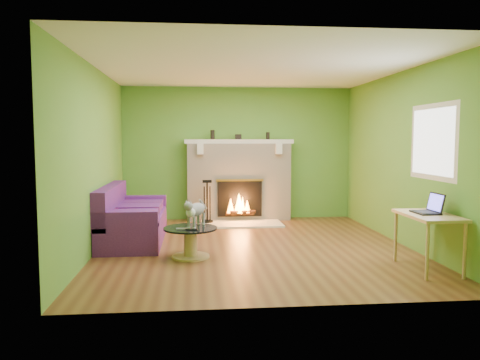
% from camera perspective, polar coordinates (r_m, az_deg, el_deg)
% --- Properties ---
extents(floor, '(5.00, 5.00, 0.00)m').
position_cam_1_polar(floor, '(6.98, 1.68, -8.12)').
color(floor, '#5B311A').
rests_on(floor, ground).
extents(ceiling, '(5.00, 5.00, 0.00)m').
position_cam_1_polar(ceiling, '(6.87, 1.74, 13.50)').
color(ceiling, white).
rests_on(ceiling, wall_back).
extents(wall_back, '(5.00, 0.00, 5.00)m').
position_cam_1_polar(wall_back, '(9.29, -0.25, 3.25)').
color(wall_back, '#588E2E').
rests_on(wall_back, floor).
extents(wall_front, '(5.00, 0.00, 5.00)m').
position_cam_1_polar(wall_front, '(4.34, 5.90, 1.22)').
color(wall_front, '#588E2E').
rests_on(wall_front, floor).
extents(wall_left, '(0.00, 5.00, 5.00)m').
position_cam_1_polar(wall_left, '(6.89, -17.21, 2.41)').
color(wall_left, '#588E2E').
rests_on(wall_left, floor).
extents(wall_right, '(0.00, 5.00, 5.00)m').
position_cam_1_polar(wall_right, '(7.43, 19.21, 2.53)').
color(wall_right, '#588E2E').
rests_on(wall_right, floor).
extents(window_frame, '(0.00, 1.20, 1.20)m').
position_cam_1_polar(window_frame, '(6.61, 22.46, 4.33)').
color(window_frame, silver).
rests_on(window_frame, wall_right).
extents(window_pane, '(0.00, 1.06, 1.06)m').
position_cam_1_polar(window_pane, '(6.61, 22.40, 4.33)').
color(window_pane, white).
rests_on(window_pane, wall_right).
extents(fireplace, '(2.10, 0.46, 1.58)m').
position_cam_1_polar(fireplace, '(9.13, -0.14, -0.10)').
color(fireplace, beige).
rests_on(fireplace, floor).
extents(hearth, '(1.50, 0.75, 0.03)m').
position_cam_1_polar(hearth, '(8.73, 0.18, -5.36)').
color(hearth, beige).
rests_on(hearth, floor).
extents(mantel, '(2.10, 0.28, 0.08)m').
position_cam_1_polar(mantel, '(9.08, -0.13, 4.72)').
color(mantel, beige).
rests_on(mantel, fireplace).
extents(sofa, '(0.89, 1.94, 0.87)m').
position_cam_1_polar(sofa, '(7.46, -13.22, -4.75)').
color(sofa, '#43185D').
rests_on(sofa, floor).
extents(coffee_table, '(0.72, 0.72, 0.41)m').
position_cam_1_polar(coffee_table, '(6.35, -6.06, -7.31)').
color(coffee_table, tan).
rests_on(coffee_table, floor).
extents(desk, '(0.54, 0.92, 0.68)m').
position_cam_1_polar(desk, '(6.11, 22.01, -4.64)').
color(desk, tan).
rests_on(desk, floor).
extents(cat, '(0.46, 0.65, 0.38)m').
position_cam_1_polar(cat, '(6.33, -5.36, -3.99)').
color(cat, slate).
rests_on(cat, coffee_table).
extents(remote_silver, '(0.17, 0.05, 0.02)m').
position_cam_1_polar(remote_silver, '(6.19, -7.01, -5.91)').
color(remote_silver, gray).
rests_on(remote_silver, coffee_table).
extents(remote_black, '(0.17, 0.08, 0.02)m').
position_cam_1_polar(remote_black, '(6.13, -5.90, -6.02)').
color(remote_black, black).
rests_on(remote_black, coffee_table).
extents(laptop, '(0.30, 0.34, 0.25)m').
position_cam_1_polar(laptop, '(6.11, 21.69, -2.64)').
color(laptop, black).
rests_on(laptop, desk).
extents(fire_tools, '(0.21, 0.21, 0.80)m').
position_cam_1_polar(fire_tools, '(8.77, -4.02, -2.57)').
color(fire_tools, black).
rests_on(fire_tools, hearth).
extents(mantel_vase_left, '(0.08, 0.08, 0.18)m').
position_cam_1_polar(mantel_vase_left, '(9.07, -3.37, 5.53)').
color(mantel_vase_left, black).
rests_on(mantel_vase_left, mantel).
extents(mantel_vase_right, '(0.07, 0.07, 0.14)m').
position_cam_1_polar(mantel_vase_right, '(9.18, 3.41, 5.40)').
color(mantel_vase_right, black).
rests_on(mantel_vase_right, mantel).
extents(mantel_box, '(0.12, 0.08, 0.10)m').
position_cam_1_polar(mantel_box, '(9.11, -0.22, 5.29)').
color(mantel_box, black).
rests_on(mantel_box, mantel).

